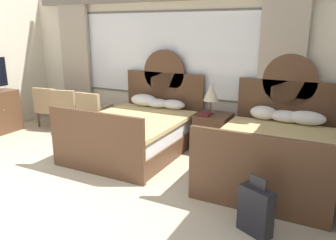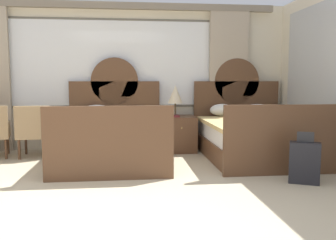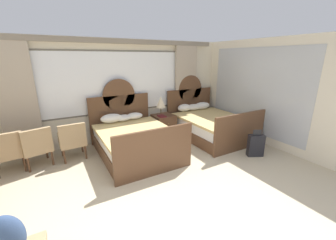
% 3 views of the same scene
% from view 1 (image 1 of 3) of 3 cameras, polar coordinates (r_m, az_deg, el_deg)
% --- Properties ---
extents(ground_plane, '(24.00, 24.00, 0.00)m').
position_cam_1_polar(ground_plane, '(4.24, -25.05, -15.58)').
color(ground_plane, '#BCAD8E').
extents(wall_back_window, '(6.55, 0.22, 2.70)m').
position_cam_1_polar(wall_back_window, '(6.59, -0.44, 9.71)').
color(wall_back_window, beige).
rests_on(wall_back_window, ground_plane).
extents(bed_near_window, '(1.65, 2.20, 1.69)m').
position_cam_1_polar(bed_near_window, '(5.82, -5.29, -1.81)').
color(bed_near_window, brown).
rests_on(bed_near_window, ground_plane).
extents(bed_near_mirror, '(1.65, 2.20, 1.69)m').
position_cam_1_polar(bed_near_mirror, '(5.04, 17.71, -5.26)').
color(bed_near_mirror, brown).
rests_on(bed_near_mirror, ground_plane).
extents(nightstand_between_beds, '(0.57, 0.60, 0.64)m').
position_cam_1_polar(nightstand_between_beds, '(5.92, 7.73, -2.02)').
color(nightstand_between_beds, brown).
rests_on(nightstand_between_beds, ground_plane).
extents(table_lamp_on_nightstand, '(0.27, 0.27, 0.56)m').
position_cam_1_polar(table_lamp_on_nightstand, '(5.79, 7.40, 4.79)').
color(table_lamp_on_nightstand, brown).
rests_on(table_lamp_on_nightstand, nightstand_between_beds).
extents(book_on_nightstand, '(0.18, 0.26, 0.03)m').
position_cam_1_polar(book_on_nightstand, '(5.76, 6.40, 0.99)').
color(book_on_nightstand, maroon).
rests_on(book_on_nightstand, nightstand_between_beds).
extents(armchair_by_window_left, '(0.56, 0.56, 0.87)m').
position_cam_1_polar(armchair_by_window_left, '(6.85, -12.72, 1.50)').
color(armchair_by_window_left, tan).
rests_on(armchair_by_window_left, ground_plane).
extents(armchair_by_window_centre, '(0.65, 0.65, 0.87)m').
position_cam_1_polar(armchair_by_window_centre, '(7.30, -16.90, 2.07)').
color(armchair_by_window_centre, tan).
rests_on(armchair_by_window_centre, ground_plane).
extents(armchair_by_window_right, '(0.61, 0.61, 0.87)m').
position_cam_1_polar(armchair_by_window_right, '(7.64, -19.55, 2.42)').
color(armchair_by_window_right, tan).
rests_on(armchair_by_window_right, ground_plane).
extents(suitcase_on_floor, '(0.39, 0.30, 0.65)m').
position_cam_1_polar(suitcase_on_floor, '(3.68, 14.80, -14.79)').
color(suitcase_on_floor, black).
rests_on(suitcase_on_floor, ground_plane).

